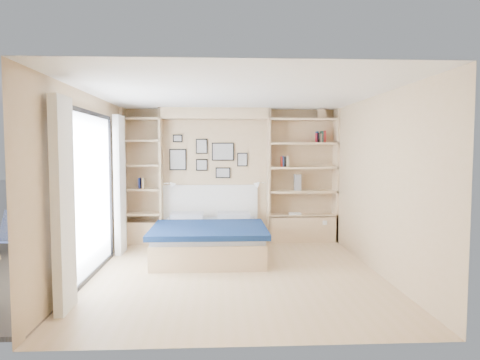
{
  "coord_description": "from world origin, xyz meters",
  "views": [
    {
      "loc": [
        -0.22,
        -5.89,
        1.73
      ],
      "look_at": [
        0.11,
        0.9,
        1.25
      ],
      "focal_mm": 32.0,
      "sensor_mm": 36.0,
      "label": 1
    }
  ],
  "objects": [
    {
      "name": "bed",
      "position": [
        -0.39,
        1.12,
        0.28
      ],
      "size": [
        1.79,
        2.23,
        1.07
      ],
      "color": "#D3B184",
      "rests_on": "ground"
    },
    {
      "name": "ground",
      "position": [
        0.0,
        0.0,
        0.0
      ],
      "size": [
        4.5,
        4.5,
        0.0
      ],
      "primitive_type": "plane",
      "color": "tan",
      "rests_on": "ground"
    },
    {
      "name": "reading_lamps",
      "position": [
        -0.3,
        2.0,
        1.1
      ],
      "size": [
        1.92,
        0.12,
        0.15
      ],
      "color": "silver",
      "rests_on": "ground"
    },
    {
      "name": "room_shell",
      "position": [
        -0.39,
        1.52,
        1.08
      ],
      "size": [
        4.5,
        4.5,
        4.5
      ],
      "color": "tan",
      "rests_on": "ground"
    },
    {
      "name": "shelf_decor",
      "position": [
        1.2,
        2.07,
        1.72
      ],
      "size": [
        3.49,
        0.23,
        2.03
      ],
      "color": "#AF2215",
      "rests_on": "ground"
    },
    {
      "name": "photo_gallery",
      "position": [
        -0.45,
        2.22,
        1.6
      ],
      "size": [
        1.48,
        0.02,
        0.82
      ],
      "color": "black",
      "rests_on": "ground"
    },
    {
      "name": "deck_chair",
      "position": [
        -3.76,
        1.23,
        0.35
      ],
      "size": [
        0.63,
        0.82,
        0.74
      ],
      "rotation": [
        0.0,
        0.0,
        -0.29
      ],
      "color": "tan",
      "rests_on": "ground"
    }
  ]
}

